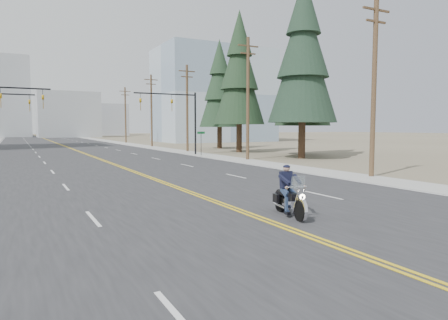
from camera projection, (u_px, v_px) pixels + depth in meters
The scene contains 19 objects.
ground_plane at pixel (286, 229), 12.14m from camera, with size 400.00×400.00×0.00m, color #776D56.
road at pixel (59, 144), 73.89m from camera, with size 20.00×200.00×0.01m, color #303033.
sidewalk_right at pixel (121, 143), 79.23m from camera, with size 3.00×200.00×0.01m, color #A5A5A0.
traffic_mast_right at pixel (178, 111), 44.13m from camera, with size 7.10×0.26×7.00m.
street_sign at pixel (201, 139), 43.47m from camera, with size 0.90×0.06×2.62m.
utility_pole_a at pixel (374, 84), 24.53m from camera, with size 2.20×0.30×11.00m.
utility_pole_b at pixel (248, 97), 37.74m from camera, with size 2.20×0.30×11.50m.
utility_pole_c at pixel (187, 107), 50.99m from camera, with size 2.20×0.30×11.00m.
utility_pole_d at pixel (151, 109), 64.21m from camera, with size 2.20×0.30×11.50m.
utility_pole_e at pixel (125, 114), 79.23m from camera, with size 2.20×0.30×11.00m.
glass_building at pixel (213, 96), 87.92m from camera, with size 24.00×16.00×20.00m, color #9EB5CC.
haze_bldg_b at pixel (68, 115), 125.56m from camera, with size 18.00×14.00×14.00m, color #ADB2B7.
haze_bldg_c at pixel (180, 109), 127.00m from camera, with size 16.00×12.00×18.00m, color #B7BCC6.
haze_bldg_e at pixel (107, 120), 155.58m from camera, with size 14.00×14.00×12.00m, color #B7BCC6.
motorcyclist at pixel (290, 191), 13.71m from camera, with size 0.98×2.28×1.78m, color black, non-canonical shape.
conifer_near at pixel (303, 54), 38.81m from camera, with size 6.73×6.73×17.81m.
conifer_mid at pixel (303, 70), 44.02m from camera, with size 6.15×6.15×16.40m.
conifer_tall at pixel (239, 71), 48.89m from camera, with size 6.25×6.25×17.35m.
conifer_far at pixel (220, 86), 57.73m from camera, with size 5.88×5.88×15.74m.
Camera 1 is at (-7.23, -9.68, 3.07)m, focal length 32.00 mm.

